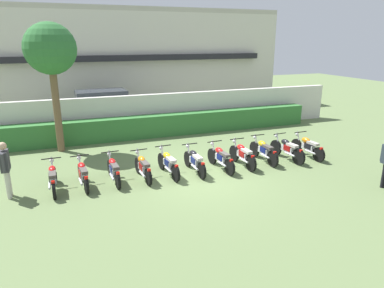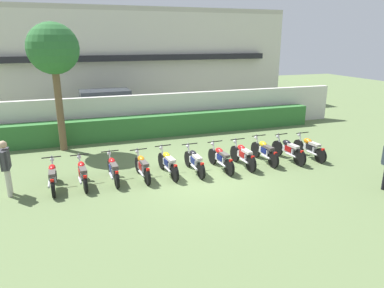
% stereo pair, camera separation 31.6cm
% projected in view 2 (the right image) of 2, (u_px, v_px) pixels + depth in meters
% --- Properties ---
extents(ground, '(60.00, 60.00, 0.00)m').
position_uv_depth(ground, '(201.00, 178.00, 12.13)').
color(ground, '#607547').
extents(building, '(21.80, 6.50, 6.61)m').
position_uv_depth(building, '(126.00, 58.00, 25.22)').
color(building, beige).
rests_on(building, ground).
extents(compound_wall, '(20.71, 0.30, 1.98)m').
position_uv_depth(compound_wall, '(156.00, 114.00, 17.77)').
color(compound_wall, silver).
rests_on(compound_wall, ground).
extents(hedge_row, '(16.56, 0.70, 1.06)m').
position_uv_depth(hedge_row, '(160.00, 125.00, 17.27)').
color(hedge_row, '#337033').
rests_on(hedge_row, ground).
extents(parked_car, '(4.56, 2.20, 1.89)m').
position_uv_depth(parked_car, '(109.00, 107.00, 19.85)').
color(parked_car, navy).
rests_on(parked_car, ground).
extents(tree_near_inspector, '(2.06, 2.06, 5.29)m').
position_uv_depth(tree_near_inspector, '(53.00, 51.00, 14.03)').
color(tree_near_inspector, brown).
rests_on(tree_near_inspector, ground).
extents(motorcycle_in_row_0, '(0.60, 1.85, 0.95)m').
position_uv_depth(motorcycle_in_row_0, '(53.00, 176.00, 11.11)').
color(motorcycle_in_row_0, black).
rests_on(motorcycle_in_row_0, ground).
extents(motorcycle_in_row_1, '(0.60, 1.80, 0.94)m').
position_uv_depth(motorcycle_in_row_1, '(82.00, 173.00, 11.41)').
color(motorcycle_in_row_1, black).
rests_on(motorcycle_in_row_1, ground).
extents(motorcycle_in_row_2, '(0.60, 1.83, 0.94)m').
position_uv_depth(motorcycle_in_row_2, '(113.00, 169.00, 11.75)').
color(motorcycle_in_row_2, black).
rests_on(motorcycle_in_row_2, ground).
extents(motorcycle_in_row_3, '(0.60, 1.77, 0.94)m').
position_uv_depth(motorcycle_in_row_3, '(142.00, 166.00, 11.97)').
color(motorcycle_in_row_3, black).
rests_on(motorcycle_in_row_3, ground).
extents(motorcycle_in_row_4, '(0.60, 1.93, 0.96)m').
position_uv_depth(motorcycle_in_row_4, '(168.00, 163.00, 12.29)').
color(motorcycle_in_row_4, black).
rests_on(motorcycle_in_row_4, ground).
extents(motorcycle_in_row_5, '(0.60, 1.90, 0.95)m').
position_uv_depth(motorcycle_in_row_5, '(194.00, 161.00, 12.52)').
color(motorcycle_in_row_5, black).
rests_on(motorcycle_in_row_5, ground).
extents(motorcycle_in_row_6, '(0.60, 1.92, 0.96)m').
position_uv_depth(motorcycle_in_row_6, '(221.00, 158.00, 12.80)').
color(motorcycle_in_row_6, black).
rests_on(motorcycle_in_row_6, ground).
extents(motorcycle_in_row_7, '(0.60, 1.86, 0.97)m').
position_uv_depth(motorcycle_in_row_7, '(243.00, 155.00, 13.11)').
color(motorcycle_in_row_7, black).
rests_on(motorcycle_in_row_7, ground).
extents(motorcycle_in_row_8, '(0.60, 1.94, 0.98)m').
position_uv_depth(motorcycle_in_row_8, '(264.00, 151.00, 13.56)').
color(motorcycle_in_row_8, black).
rests_on(motorcycle_in_row_8, ground).
extents(motorcycle_in_row_9, '(0.60, 1.98, 0.98)m').
position_uv_depth(motorcycle_in_row_9, '(288.00, 150.00, 13.74)').
color(motorcycle_in_row_9, black).
rests_on(motorcycle_in_row_9, ground).
extents(motorcycle_in_row_10, '(0.60, 1.90, 0.95)m').
position_uv_depth(motorcycle_in_row_10, '(309.00, 147.00, 14.05)').
color(motorcycle_in_row_10, black).
rests_on(motorcycle_in_row_10, ground).
extents(inspector_person, '(0.23, 0.69, 1.74)m').
position_uv_depth(inspector_person, '(6.00, 163.00, 10.52)').
color(inspector_person, beige).
rests_on(inspector_person, ground).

